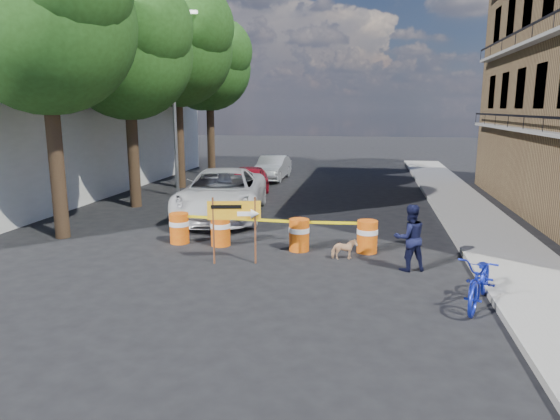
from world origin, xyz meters
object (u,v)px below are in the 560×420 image
at_px(barrel_far_left, 179,228).
at_px(detour_sign, 241,216).
at_px(pedestrian, 410,238).
at_px(dog, 344,249).
at_px(suv_white, 222,193).
at_px(barrel_mid_right, 299,234).
at_px(barrel_mid_left, 221,230).
at_px(barrel_far_right, 367,236).
at_px(sedan_red, 248,182).
at_px(sedan_silver, 273,168).
at_px(bicycle, 483,256).

bearing_deg(barrel_far_left, detour_sign, -35.14).
relative_size(pedestrian, dog, 2.50).
bearing_deg(barrel_far_left, suv_white, 87.07).
xyz_separation_m(barrel_mid_right, dog, (1.29, -0.63, -0.19)).
relative_size(barrel_far_left, barrel_mid_right, 1.00).
bearing_deg(barrel_mid_right, pedestrian, -23.18).
relative_size(barrel_mid_left, suv_white, 0.15).
bearing_deg(suv_white, barrel_mid_right, -57.08).
height_order(barrel_far_left, barrel_far_right, same).
height_order(barrel_mid_left, detour_sign, detour_sign).
distance_m(pedestrian, sedan_red, 11.15).
bearing_deg(barrel_far_left, sedan_silver, 89.18).
height_order(barrel_mid_left, barrel_far_right, same).
bearing_deg(sedan_red, barrel_mid_left, -89.24).
bearing_deg(pedestrian, barrel_mid_right, -42.99).
bearing_deg(barrel_far_left, barrel_far_right, -0.24).
bearing_deg(barrel_mid_left, detour_sign, -57.08).
bearing_deg(bicycle, barrel_mid_right, 161.82).
distance_m(barrel_far_right, dog, 0.99).
relative_size(barrel_far_right, sedan_silver, 0.22).
bearing_deg(barrel_mid_left, suv_white, 105.76).
height_order(barrel_far_left, dog, barrel_far_left).
distance_m(bicycle, dog, 3.98).
xyz_separation_m(bicycle, sedan_silver, (-7.53, 17.01, -0.37)).
bearing_deg(barrel_far_left, sedan_red, 88.58).
bearing_deg(bicycle, barrel_mid_left, 172.42).
height_order(barrel_far_left, sedan_red, sedan_red).
relative_size(bicycle, sedan_silver, 0.51).
relative_size(pedestrian, bicycle, 0.79).
relative_size(barrel_far_left, sedan_red, 0.22).
bearing_deg(sedan_red, sedan_silver, 82.93).
height_order(barrel_far_right, sedan_red, sedan_red).
bearing_deg(barrel_mid_left, barrel_mid_right, -3.21).
xyz_separation_m(barrel_far_left, pedestrian, (6.48, -1.41, 0.35)).
bearing_deg(detour_sign, barrel_far_left, 133.30).
distance_m(barrel_far_left, barrel_mid_left, 1.27).
bearing_deg(barrel_far_right, sedan_red, 123.93).
bearing_deg(dog, barrel_far_right, -53.55).
relative_size(detour_sign, suv_white, 0.28).
distance_m(barrel_mid_right, detour_sign, 2.10).
relative_size(detour_sign, sedan_red, 0.42).
relative_size(bicycle, sedan_red, 0.51).
bearing_deg(bicycle, sedan_silver, 134.36).
relative_size(dog, sedan_silver, 0.16).
relative_size(barrel_mid_left, detour_sign, 0.52).
distance_m(barrel_mid_right, sedan_red, 8.67).
distance_m(barrel_mid_right, dog, 1.45).
height_order(detour_sign, dog, detour_sign).
height_order(pedestrian, sedan_red, pedestrian).
bearing_deg(dog, bicycle, -150.04).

